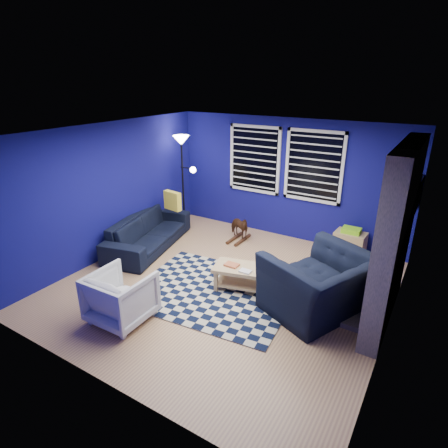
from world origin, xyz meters
name	(u,v)px	position (x,y,z in m)	size (l,w,h in m)	color
floor	(224,286)	(0.00, 0.00, 0.00)	(5.00, 5.00, 0.00)	tan
ceiling	(224,133)	(0.00, 0.00, 2.50)	(5.00, 5.00, 0.00)	white
wall_back	(287,180)	(0.00, 2.50, 1.25)	(5.00, 5.00, 0.00)	navy
wall_left	(110,191)	(-2.50, 0.00, 1.25)	(5.00, 5.00, 0.00)	navy
wall_right	(400,253)	(2.50, 0.00, 1.25)	(5.00, 5.00, 0.00)	navy
fireplace	(393,240)	(2.36, 0.50, 1.20)	(0.65, 2.00, 2.50)	gray
window_left	(254,159)	(-0.75, 2.46, 1.60)	(1.17, 0.06, 1.42)	black
window_right	(314,167)	(0.55, 2.46, 1.60)	(1.17, 0.06, 1.42)	black
tv	(416,198)	(2.45, 2.00, 1.40)	(0.07, 1.00, 0.58)	black
rug	(214,291)	(-0.06, -0.22, 0.01)	(2.50, 2.00, 0.02)	black
sofa	(149,232)	(-2.10, 0.52, 0.33)	(0.87, 2.23, 0.65)	black
armchair_big	(319,284)	(1.53, 0.11, 0.46)	(1.23, 1.41, 0.92)	black
armchair_bent	(121,297)	(-0.77, -1.52, 0.37)	(0.79, 0.81, 0.74)	gray
rocking_horse	(239,227)	(-0.71, 1.74, 0.32)	(0.58, 0.26, 0.49)	#4E3219
coffee_table	(241,273)	(0.27, 0.07, 0.30)	(0.95, 0.69, 0.43)	tan
cabinet	(350,243)	(1.46, 2.25, 0.25)	(0.59, 0.41, 0.56)	tan
floor_lamp	(182,153)	(-2.13, 1.76, 1.70)	(0.57, 0.35, 2.08)	black
throw_pillow	(173,201)	(-1.95, 1.14, 0.84)	(0.41, 0.12, 0.39)	yellow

